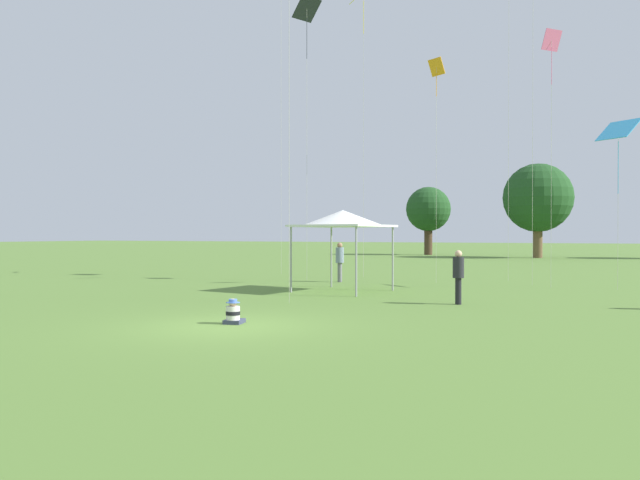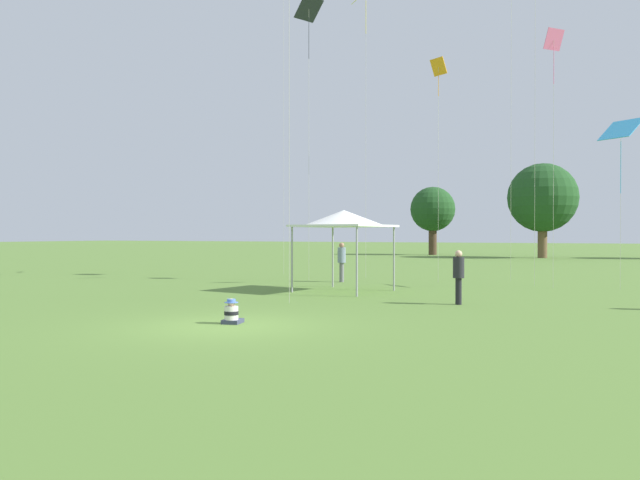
% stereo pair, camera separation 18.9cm
% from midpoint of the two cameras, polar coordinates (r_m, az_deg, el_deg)
% --- Properties ---
extents(ground_plane, '(300.00, 300.00, 0.00)m').
position_cam_midpoint_polar(ground_plane, '(15.17, -8.80, -7.81)').
color(ground_plane, '#567A33').
extents(seated_toddler, '(0.53, 0.60, 0.62)m').
position_cam_midpoint_polar(seated_toddler, '(15.54, -8.28, -6.67)').
color(seated_toddler, '#383D56').
rests_on(seated_toddler, ground).
extents(person_standing_0, '(0.40, 0.40, 1.70)m').
position_cam_midpoint_polar(person_standing_0, '(19.96, 12.27, -2.89)').
color(person_standing_0, black).
rests_on(person_standing_0, ground).
extents(person_standing_2, '(0.42, 0.42, 1.81)m').
position_cam_midpoint_polar(person_standing_2, '(28.63, 1.63, -1.70)').
color(person_standing_2, slate).
rests_on(person_standing_2, ground).
extents(canopy_tent, '(3.59, 3.59, 3.12)m').
position_cam_midpoint_polar(canopy_tent, '(23.91, 1.87, 1.94)').
color(canopy_tent, white).
rests_on(canopy_tent, ground).
extents(kite_1, '(1.25, 1.42, 13.31)m').
position_cam_midpoint_polar(kite_1, '(31.35, -1.40, 19.74)').
color(kite_1, '#1E2328').
rests_on(kite_1, ground).
extents(kite_3, '(0.84, 0.66, 10.11)m').
position_cam_midpoint_polar(kite_3, '(29.50, 10.42, 14.47)').
color(kite_3, orange).
rests_on(kite_3, ground).
extents(kite_4, '(1.73, 1.65, 6.77)m').
position_cam_midpoint_polar(kite_4, '(27.64, 25.44, 8.90)').
color(kite_4, '#339EDB').
rests_on(kite_4, ground).
extents(kite_5, '(0.79, 0.84, 10.49)m').
position_cam_midpoint_polar(kite_5, '(28.05, 20.24, 15.94)').
color(kite_5, pink).
rests_on(kite_5, ground).
extents(distant_tree_0, '(4.71, 4.71, 7.23)m').
position_cam_midpoint_polar(distant_tree_0, '(67.24, 9.80, 2.74)').
color(distant_tree_0, '#473323').
rests_on(distant_tree_0, ground).
extents(distant_tree_2, '(6.35, 6.35, 8.76)m').
position_cam_midpoint_polar(distant_tree_2, '(61.27, 19.21, 3.64)').
color(distant_tree_2, brown).
rests_on(distant_tree_2, ground).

